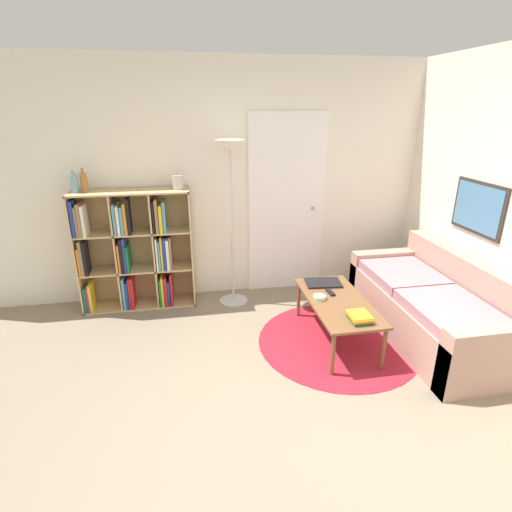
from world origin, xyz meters
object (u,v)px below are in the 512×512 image
Objects in this scene: floor_lamp at (231,174)px; couch at (434,308)px; bowl at (319,297)px; laptop at (323,283)px; bookshelf at (134,251)px; vase_on_shelf at (178,182)px; bottle_left at (74,183)px; coffee_table at (338,304)px; bottle_middle at (84,182)px.

floor_lamp is 0.97× the size of couch.
bowl is at bearing -52.61° from floor_lamp.
laptop is 3.13× the size of bowl.
vase_on_shelf reaches higher than bookshelf.
bottle_left is at bearing 161.18° from couch.
coffee_table is 2.95× the size of laptop.
coffee_table is (1.92, -1.09, -0.27)m from bookshelf.
floor_lamp reaches higher than vase_on_shelf.
floor_lamp is 15.03× the size of bowl.
bottle_middle is at bearing 154.16° from bowl.
bottle_left reaches higher than laptop.
vase_on_shelf reaches higher than couch.
coffee_table is at bearing -29.54° from bookshelf.
floor_lamp reaches higher than bowl.
laptop is at bearing -26.84° from vase_on_shelf.
coffee_table is at bearing -18.22° from bowl.
bookshelf reaches higher than couch.
floor_lamp is at bearing 131.64° from coffee_table.
bottle_left reaches higher than vase_on_shelf.
laptop is (1.90, -0.71, -0.22)m from bookshelf.
bookshelf is 2.04m from laptop.
laptop is 1.67× the size of bottle_left.
bookshelf is 5.79× the size of bottle_left.
floor_lamp is 1.45m from laptop.
coffee_table is 4.93× the size of bottle_left.
bowl is at bearing -39.67° from vase_on_shelf.
couch reaches higher than coffee_table.
bowl is at bearing 161.78° from coffee_table.
coffee_table is (0.86, -0.97, -1.07)m from floor_lamp.
floor_lamp reaches higher than coffee_table.
coffee_table is 2.03m from vase_on_shelf.
floor_lamp is at bearing -5.10° from bottle_middle.
bookshelf is 5.40× the size of bottle_middle.
bowl is (-0.16, 0.05, 0.06)m from coffee_table.
floor_lamp is 8.03× the size of bottle_left.
vase_on_shelf reaches higher than bowl.
bookshelf is at bearing 159.61° from laptop.
floor_lamp reaches higher than laptop.
bottle_middle reaches higher than coffee_table.
bottle_left is (-1.55, 0.12, -0.06)m from floor_lamp.
bowl is (0.70, -0.91, -1.01)m from floor_lamp.
coffee_table is 9.23× the size of bowl.
floor_lamp reaches higher than couch.
bowl is (-0.15, -0.33, 0.01)m from laptop.
bowl is at bearing -30.48° from bookshelf.
bowl is at bearing -24.65° from bottle_left.
laptop is at bearing -16.42° from bottle_left.
bottle_middle is at bearing 178.91° from vase_on_shelf.
bottle_middle is at bearing 160.50° from couch.
bottle_middle is 1.63× the size of vase_on_shelf.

